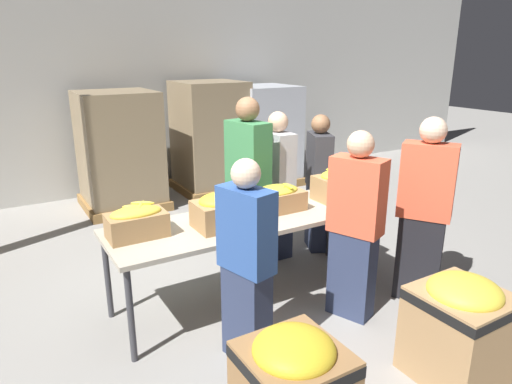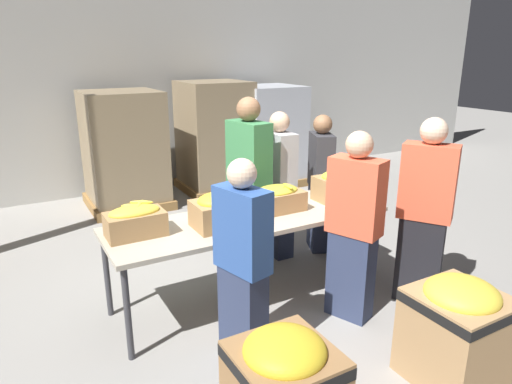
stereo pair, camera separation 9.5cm
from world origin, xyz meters
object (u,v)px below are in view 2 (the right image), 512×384
at_px(volunteer_1, 424,214).
at_px(pallet_stack_1, 215,138).
at_px(banana_box_2, 277,198).
at_px(volunteer_3, 249,185).
at_px(banana_box_3, 339,185).
at_px(volunteer_0, 354,229).
at_px(volunteer_4, 243,264).
at_px(volunteer_2, 320,184).
at_px(pallet_stack_2, 124,151).
at_px(banana_box_0, 135,220).
at_px(volunteer_5, 279,186).
at_px(banana_box_1, 219,210).
at_px(sorting_table, 250,223).
at_px(donation_bin_1, 457,328).
at_px(pallet_stack_0, 268,136).

height_order(volunteer_1, pallet_stack_1, pallet_stack_1).
relative_size(banana_box_2, volunteer_3, 0.26).
xyz_separation_m(banana_box_3, pallet_stack_1, (0.20, 3.36, -0.09)).
distance_m(banana_box_3, volunteer_0, 0.80).
xyz_separation_m(volunteer_0, volunteer_4, (-1.07, -0.05, -0.04)).
distance_m(volunteer_2, volunteer_4, 2.16).
xyz_separation_m(volunteer_4, pallet_stack_2, (0.16, 3.98, 0.07)).
distance_m(banana_box_0, volunteer_5, 1.85).
bearing_deg(volunteer_1, volunteer_2, -29.23).
bearing_deg(banana_box_1, volunteer_1, -22.94).
bearing_deg(volunteer_0, volunteer_1, -119.82).
distance_m(sorting_table, banana_box_2, 0.36).
bearing_deg(donation_bin_1, volunteer_0, 95.29).
distance_m(banana_box_3, volunteer_1, 0.86).
height_order(volunteer_1, pallet_stack_0, volunteer_1).
relative_size(banana_box_0, volunteer_0, 0.28).
bearing_deg(banana_box_3, volunteer_1, -66.72).
height_order(banana_box_1, pallet_stack_2, pallet_stack_2).
xyz_separation_m(banana_box_0, banana_box_2, (1.30, -0.03, -0.01)).
bearing_deg(banana_box_0, pallet_stack_2, 77.63).
height_order(banana_box_2, volunteer_3, volunteer_3).
height_order(banana_box_1, volunteer_4, volunteer_4).
bearing_deg(donation_bin_1, sorting_table, 112.79).
bearing_deg(volunteer_5, pallet_stack_2, -156.02).
relative_size(banana_box_1, volunteer_2, 0.27).
relative_size(banana_box_0, pallet_stack_0, 0.28).
relative_size(banana_box_0, donation_bin_1, 0.60).
height_order(banana_box_2, volunteer_2, volunteer_2).
distance_m(volunteer_3, donation_bin_1, 2.37).
distance_m(sorting_table, volunteer_1, 1.55).
height_order(volunteer_0, pallet_stack_0, pallet_stack_0).
distance_m(sorting_table, banana_box_0, 1.02).
distance_m(volunteer_1, volunteer_2, 1.39).
height_order(sorting_table, pallet_stack_1, pallet_stack_1).
distance_m(banana_box_2, pallet_stack_1, 3.43).
xyz_separation_m(banana_box_2, volunteer_0, (0.30, -0.73, -0.11)).
bearing_deg(pallet_stack_1, volunteer_1, -88.10).
relative_size(banana_box_2, volunteer_4, 0.31).
xyz_separation_m(banana_box_2, volunteer_4, (-0.77, -0.78, -0.16)).
distance_m(volunteer_5, pallet_stack_1, 2.70).
distance_m(banana_box_0, pallet_stack_2, 3.25).
bearing_deg(sorting_table, pallet_stack_1, 70.46).
xyz_separation_m(donation_bin_1, pallet_stack_1, (0.49, 5.03, 0.46)).
height_order(volunteer_3, pallet_stack_2, volunteer_3).
bearing_deg(volunteer_2, sorting_table, -40.06).
distance_m(banana_box_1, volunteer_1, 1.81).
xyz_separation_m(volunteer_2, pallet_stack_2, (-1.54, 2.64, 0.06)).
relative_size(volunteer_2, volunteer_3, 0.87).
height_order(volunteer_2, pallet_stack_2, pallet_stack_2).
bearing_deg(volunteer_3, donation_bin_1, 0.43).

